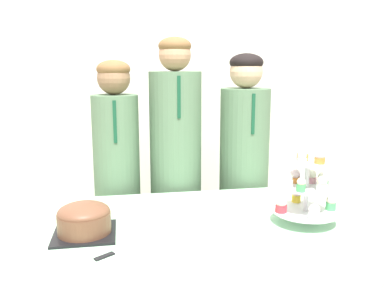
{
  "coord_description": "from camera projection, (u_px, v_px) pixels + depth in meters",
  "views": [
    {
      "loc": [
        -0.36,
        -1.3,
        1.4
      ],
      "look_at": [
        -0.07,
        0.41,
        1.07
      ],
      "focal_mm": 38.0,
      "sensor_mm": 36.0,
      "label": 1
    }
  ],
  "objects": [
    {
      "name": "round_cake",
      "position": [
        84.0,
        219.0,
        1.6
      ],
      "size": [
        0.24,
        0.24,
        0.13
      ],
      "color": "black",
      "rests_on": "table"
    },
    {
      "name": "student_1",
      "position": [
        176.0,
        183.0,
        2.34
      ],
      "size": [
        0.29,
        0.3,
        1.56
      ],
      "color": "#567556",
      "rests_on": "ground_plane"
    },
    {
      "name": "cake_knife",
      "position": [
        115.0,
        253.0,
        1.45
      ],
      "size": [
        0.22,
        0.16,
        0.01
      ],
      "rotation": [
        0.0,
        0.0,
        0.62
      ],
      "color": "silver",
      "rests_on": "table"
    },
    {
      "name": "cupcake_stand",
      "position": [
        306.0,
        188.0,
        1.71
      ],
      "size": [
        0.28,
        0.28,
        0.33
      ],
      "color": "silver",
      "rests_on": "table"
    },
    {
      "name": "student_0",
      "position": [
        118.0,
        194.0,
        2.29
      ],
      "size": [
        0.25,
        0.26,
        1.44
      ],
      "color": "#567556",
      "rests_on": "ground_plane"
    },
    {
      "name": "student_2",
      "position": [
        243.0,
        186.0,
        2.41
      ],
      "size": [
        0.29,
        0.29,
        1.48
      ],
      "color": "#567556",
      "rests_on": "ground_plane"
    },
    {
      "name": "wall_back",
      "position": [
        174.0,
        75.0,
        2.81
      ],
      "size": [
        9.0,
        0.06,
        2.7
      ],
      "color": "silver",
      "rests_on": "ground_plane"
    }
  ]
}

